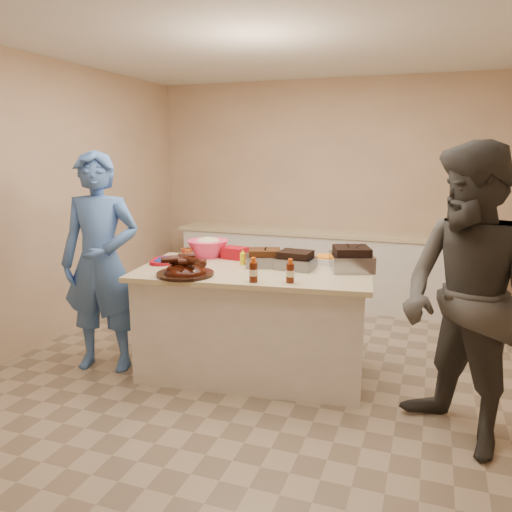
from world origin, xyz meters
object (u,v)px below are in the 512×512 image
(roasting_pan, at_px, (351,270))
(mustard_bottle, at_px, (243,264))
(island, at_px, (254,371))
(plastic_cup, at_px, (187,259))
(rib_platter, at_px, (185,275))
(bbq_bottle_a, at_px, (253,282))
(bbq_bottle_b, at_px, (290,283))
(guest_blue, at_px, (108,366))
(guest_gray, at_px, (456,441))
(coleslaw_bowl, at_px, (208,256))

(roasting_pan, distance_m, mustard_bottle, 0.91)
(island, bearing_deg, plastic_cup, 159.47)
(rib_platter, xyz_separation_m, bbq_bottle_a, (0.57, -0.02, 0.00))
(rib_platter, relative_size, plastic_cup, 4.27)
(rib_platter, distance_m, bbq_bottle_b, 0.83)
(island, height_order, roasting_pan, roasting_pan)
(roasting_pan, distance_m, guest_blue, 2.26)
(island, height_order, guest_gray, island)
(bbq_bottle_b, bearing_deg, guest_gray, -11.27)
(island, distance_m, plastic_cup, 1.15)
(roasting_pan, xyz_separation_m, bbq_bottle_b, (-0.36, -0.55, 0.00))
(guest_blue, bearing_deg, island, 1.45)
(coleslaw_bowl, relative_size, guest_blue, 0.20)
(coleslaw_bowl, distance_m, plastic_cup, 0.21)
(roasting_pan, height_order, coleslaw_bowl, coleslaw_bowl)
(island, height_order, guest_blue, island)
(mustard_bottle, bearing_deg, rib_platter, -119.41)
(plastic_cup, height_order, guest_blue, plastic_cup)
(bbq_bottle_b, height_order, guest_blue, bbq_bottle_b)
(bbq_bottle_a, distance_m, guest_blue, 1.65)
(mustard_bottle, bearing_deg, roasting_pan, 6.60)
(coleslaw_bowl, relative_size, guest_gray, 0.20)
(plastic_cup, bearing_deg, bbq_bottle_b, -23.66)
(bbq_bottle_a, height_order, bbq_bottle_b, bbq_bottle_a)
(guest_blue, bearing_deg, plastic_cup, 28.75)
(roasting_pan, xyz_separation_m, coleslaw_bowl, (-1.32, 0.09, 0.00))
(bbq_bottle_a, bearing_deg, coleslaw_bowl, 134.41)
(guest_blue, bearing_deg, roasting_pan, 2.58)
(bbq_bottle_b, xyz_separation_m, mustard_bottle, (-0.54, 0.45, 0.00))
(coleslaw_bowl, bearing_deg, island, -30.28)
(mustard_bottle, height_order, guest_blue, mustard_bottle)
(mustard_bottle, bearing_deg, guest_gray, -21.51)
(roasting_pan, distance_m, plastic_cup, 1.45)
(mustard_bottle, distance_m, guest_gray, 2.07)
(guest_gray, bearing_deg, rib_platter, -139.08)
(mustard_bottle, height_order, plastic_cup, mustard_bottle)
(mustard_bottle, bearing_deg, coleslaw_bowl, 154.88)
(bbq_bottle_b, relative_size, mustard_bottle, 1.38)
(plastic_cup, bearing_deg, rib_platter, -63.88)
(mustard_bottle, xyz_separation_m, guest_gray, (1.74, -0.69, -0.90))
(bbq_bottle_a, relative_size, guest_blue, 0.10)
(rib_platter, xyz_separation_m, mustard_bottle, (0.28, 0.50, 0.00))
(coleslaw_bowl, distance_m, bbq_bottle_b, 1.15)
(rib_platter, xyz_separation_m, guest_blue, (-0.81, 0.04, -0.90))
(roasting_pan, bearing_deg, guest_blue, 176.92)
(coleslaw_bowl, distance_m, guest_gray, 2.49)
(island, bearing_deg, guest_blue, -172.37)
(roasting_pan, relative_size, coleslaw_bowl, 0.87)
(rib_platter, bearing_deg, island, 40.29)
(plastic_cup, bearing_deg, guest_gray, -17.40)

